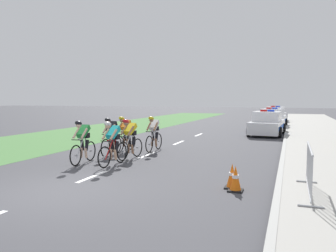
{
  "coord_description": "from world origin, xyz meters",
  "views": [
    {
      "loc": [
        5.41,
        -6.43,
        2.29
      ],
      "look_at": [
        0.43,
        7.06,
        1.1
      ],
      "focal_mm": 35.56,
      "sensor_mm": 36.0,
      "label": 1
    }
  ],
  "objects_px": {
    "cyclist_lead": "(83,141)",
    "cyclist_fourth": "(130,138)",
    "cyclist_third": "(111,136)",
    "police_car_third": "(275,115)",
    "police_car_nearest": "(267,124)",
    "crowd_barrier_front": "(309,171)",
    "cyclist_second": "(112,143)",
    "traffic_cone_near": "(232,176)",
    "cyclist_sixth": "(154,133)",
    "police_car_second": "(272,119)",
    "traffic_cone_mid": "(236,179)",
    "cyclist_fifth": "(125,133)"
  },
  "relations": [
    {
      "from": "cyclist_fourth",
      "to": "police_car_second",
      "type": "relative_size",
      "value": 0.38
    },
    {
      "from": "cyclist_second",
      "to": "cyclist_sixth",
      "type": "distance_m",
      "value": 3.4
    },
    {
      "from": "cyclist_fourth",
      "to": "cyclist_sixth",
      "type": "xyz_separation_m",
      "value": [
        0.12,
        2.06,
        0.0
      ]
    },
    {
      "from": "cyclist_third",
      "to": "cyclist_sixth",
      "type": "xyz_separation_m",
      "value": [
        1.2,
        1.6,
        0.0
      ]
    },
    {
      "from": "cyclist_third",
      "to": "police_car_third",
      "type": "xyz_separation_m",
      "value": [
        5.41,
        21.89,
        -0.11
      ]
    },
    {
      "from": "crowd_barrier_front",
      "to": "cyclist_lead",
      "type": "bearing_deg",
      "value": 166.64
    },
    {
      "from": "cyclist_fourth",
      "to": "police_car_second",
      "type": "xyz_separation_m",
      "value": [
        4.34,
        16.16,
        -0.11
      ]
    },
    {
      "from": "cyclist_second",
      "to": "traffic_cone_near",
      "type": "distance_m",
      "value": 4.61
    },
    {
      "from": "cyclist_third",
      "to": "cyclist_second",
      "type": "bearing_deg",
      "value": -58.79
    },
    {
      "from": "police_car_second",
      "to": "cyclist_lead",
      "type": "bearing_deg",
      "value": -107.35
    },
    {
      "from": "cyclist_third",
      "to": "cyclist_sixth",
      "type": "height_order",
      "value": "same"
    },
    {
      "from": "traffic_cone_near",
      "to": "traffic_cone_mid",
      "type": "bearing_deg",
      "value": -63.68
    },
    {
      "from": "cyclist_second",
      "to": "traffic_cone_near",
      "type": "xyz_separation_m",
      "value": [
        4.33,
        -1.51,
        -0.48
      ]
    },
    {
      "from": "police_car_third",
      "to": "police_car_second",
      "type": "bearing_deg",
      "value": -90.01
    },
    {
      "from": "cyclist_third",
      "to": "cyclist_fifth",
      "type": "height_order",
      "value": "same"
    },
    {
      "from": "cyclist_second",
      "to": "traffic_cone_mid",
      "type": "xyz_separation_m",
      "value": [
        4.45,
        -1.76,
        -0.48
      ]
    },
    {
      "from": "traffic_cone_near",
      "to": "police_car_second",
      "type": "bearing_deg",
      "value": 90.03
    },
    {
      "from": "police_car_nearest",
      "to": "traffic_cone_mid",
      "type": "bearing_deg",
      "value": -89.44
    },
    {
      "from": "cyclist_lead",
      "to": "police_car_nearest",
      "type": "relative_size",
      "value": 0.38
    },
    {
      "from": "cyclist_third",
      "to": "police_car_second",
      "type": "height_order",
      "value": "police_car_second"
    },
    {
      "from": "cyclist_fifth",
      "to": "police_car_nearest",
      "type": "relative_size",
      "value": 0.38
    },
    {
      "from": "cyclist_fifth",
      "to": "crowd_barrier_front",
      "type": "distance_m",
      "value": 8.54
    },
    {
      "from": "crowd_barrier_front",
      "to": "traffic_cone_mid",
      "type": "distance_m",
      "value": 1.7
    },
    {
      "from": "crowd_barrier_front",
      "to": "traffic_cone_near",
      "type": "xyz_separation_m",
      "value": [
        -1.79,
        0.27,
        -0.34
      ]
    },
    {
      "from": "cyclist_second",
      "to": "police_car_second",
      "type": "xyz_separation_m",
      "value": [
        4.32,
        17.5,
        -0.11
      ]
    },
    {
      "from": "cyclist_second",
      "to": "cyclist_fourth",
      "type": "bearing_deg",
      "value": 90.75
    },
    {
      "from": "police_car_third",
      "to": "cyclist_second",
      "type": "bearing_deg",
      "value": -100.33
    },
    {
      "from": "cyclist_fourth",
      "to": "police_car_nearest",
      "type": "bearing_deg",
      "value": 67.58
    },
    {
      "from": "cyclist_sixth",
      "to": "traffic_cone_near",
      "type": "xyz_separation_m",
      "value": [
        4.22,
        -4.9,
        -0.48
      ]
    },
    {
      "from": "police_car_nearest",
      "to": "crowd_barrier_front",
      "type": "height_order",
      "value": "police_car_nearest"
    },
    {
      "from": "cyclist_fourth",
      "to": "cyclist_sixth",
      "type": "height_order",
      "value": "same"
    },
    {
      "from": "traffic_cone_mid",
      "to": "police_car_second",
      "type": "bearing_deg",
      "value": 90.4
    },
    {
      "from": "cyclist_sixth",
      "to": "police_car_second",
      "type": "bearing_deg",
      "value": 73.38
    },
    {
      "from": "cyclist_fourth",
      "to": "cyclist_lead",
      "type": "bearing_deg",
      "value": -129.58
    },
    {
      "from": "police_car_third",
      "to": "crowd_barrier_front",
      "type": "xyz_separation_m",
      "value": [
        1.8,
        -25.47,
        -0.03
      ]
    },
    {
      "from": "cyclist_lead",
      "to": "cyclist_second",
      "type": "relative_size",
      "value": 1.0
    },
    {
      "from": "cyclist_fourth",
      "to": "police_car_third",
      "type": "relative_size",
      "value": 0.38
    },
    {
      "from": "cyclist_lead",
      "to": "cyclist_third",
      "type": "height_order",
      "value": "same"
    },
    {
      "from": "cyclist_lead",
      "to": "police_car_third",
      "type": "relative_size",
      "value": 0.39
    },
    {
      "from": "cyclist_second",
      "to": "police_car_nearest",
      "type": "relative_size",
      "value": 0.38
    },
    {
      "from": "traffic_cone_mid",
      "to": "police_car_nearest",
      "type": "bearing_deg",
      "value": 90.56
    },
    {
      "from": "police_car_nearest",
      "to": "police_car_second",
      "type": "distance_m",
      "value": 5.65
    },
    {
      "from": "traffic_cone_mid",
      "to": "cyclist_second",
      "type": "bearing_deg",
      "value": 158.45
    },
    {
      "from": "cyclist_sixth",
      "to": "cyclist_lead",
      "type": "bearing_deg",
      "value": -110.25
    },
    {
      "from": "cyclist_sixth",
      "to": "crowd_barrier_front",
      "type": "relative_size",
      "value": 0.74
    },
    {
      "from": "crowd_barrier_front",
      "to": "police_car_third",
      "type": "bearing_deg",
      "value": 94.04
    },
    {
      "from": "cyclist_third",
      "to": "police_car_nearest",
      "type": "xyz_separation_m",
      "value": [
        5.41,
        10.05,
        -0.11
      ]
    },
    {
      "from": "cyclist_sixth",
      "to": "traffic_cone_mid",
      "type": "bearing_deg",
      "value": -49.88
    },
    {
      "from": "cyclist_lead",
      "to": "cyclist_fourth",
      "type": "height_order",
      "value": "same"
    },
    {
      "from": "cyclist_third",
      "to": "cyclist_sixth",
      "type": "relative_size",
      "value": 1.0
    }
  ]
}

